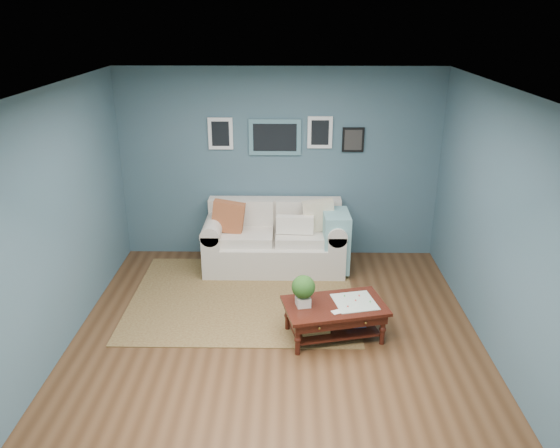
{
  "coord_description": "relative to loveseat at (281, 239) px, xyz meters",
  "views": [
    {
      "loc": [
        0.12,
        -4.96,
        3.38
      ],
      "look_at": [
        0.03,
        1.0,
        1.04
      ],
      "focal_mm": 35.0,
      "sensor_mm": 36.0,
      "label": 1
    }
  ],
  "objects": [
    {
      "name": "area_rug",
      "position": [
        -0.46,
        -0.93,
        -0.41
      ],
      "size": [
        2.78,
        2.23,
        0.01
      ],
      "primitive_type": "cube",
      "color": "brown",
      "rests_on": "ground"
    },
    {
      "name": "loveseat",
      "position": [
        0.0,
        0.0,
        0.0
      ],
      "size": [
        1.97,
        0.9,
        1.01
      ],
      "color": "#F0E0CF",
      "rests_on": "ground"
    },
    {
      "name": "room_shell",
      "position": [
        -0.02,
        -1.97,
        0.95
      ],
      "size": [
        5.0,
        5.02,
        2.7
      ],
      "color": "brown",
      "rests_on": "ground"
    },
    {
      "name": "coffee_table",
      "position": [
        0.56,
        -1.8,
        -0.08
      ],
      "size": [
        1.2,
        0.86,
        0.76
      ],
      "rotation": [
        0.0,
        0.0,
        0.22
      ],
      "color": "black",
      "rests_on": "ground"
    }
  ]
}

